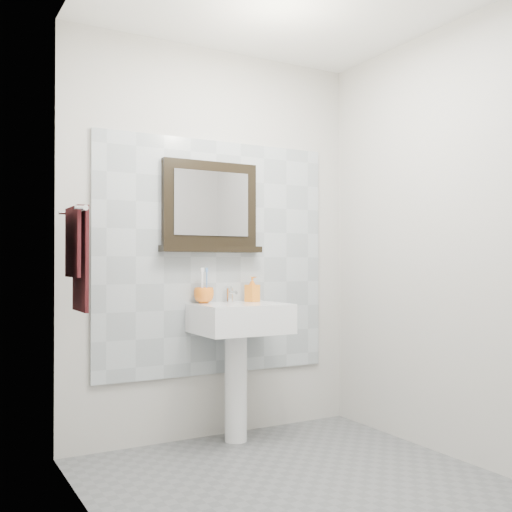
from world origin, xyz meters
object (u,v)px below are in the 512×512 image
Objects in this scene: pedestal_sink at (239,333)px; framed_mirror at (210,209)px; toothbrush_cup at (204,295)px; hand_towel at (77,251)px; soap_dispenser at (252,289)px.

framed_mirror is at bearing 121.21° from pedestal_sink.
pedestal_sink is at bearing -34.78° from toothbrush_cup.
pedestal_sink is 7.71× the size of toothbrush_cup.
framed_mirror is (-0.11, 0.19, 0.78)m from pedestal_sink.
hand_towel is (-1.00, -0.08, 0.50)m from pedestal_sink.
toothbrush_cup is at bearing -139.74° from framed_mirror.
soap_dispenser is at bearing 36.33° from pedestal_sink.
pedestal_sink is at bearing -160.69° from soap_dispenser.
hand_towel is (-0.89, -0.26, -0.28)m from framed_mirror.
framed_mirror reaches higher than toothbrush_cup.
soap_dispenser is 0.30× the size of hand_towel.
toothbrush_cup is 0.34m from soap_dispenser.
soap_dispenser is at bearing -15.45° from framed_mirror.
toothbrush_cup is 0.55m from framed_mirror.
pedestal_sink is 0.32m from toothbrush_cup.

